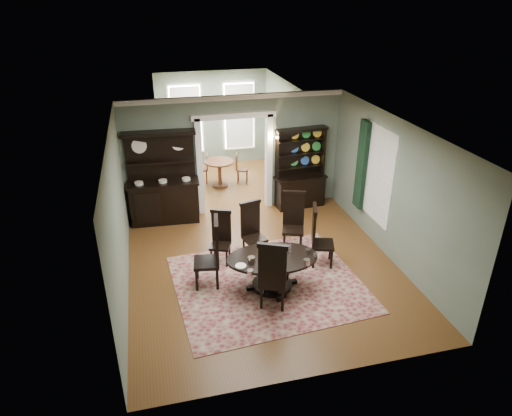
{
  "coord_description": "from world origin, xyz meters",
  "views": [
    {
      "loc": [
        -2.07,
        -7.73,
        5.31
      ],
      "look_at": [
        -0.03,
        0.6,
        1.13
      ],
      "focal_mm": 32.0,
      "sensor_mm": 36.0,
      "label": 1
    }
  ],
  "objects_px": {
    "sideboard": "(164,191)",
    "welsh_dresser": "(300,179)",
    "dining_table": "(272,266)",
    "parlor_table": "(220,170)"
  },
  "relations": [
    {
      "from": "sideboard",
      "to": "welsh_dresser",
      "type": "xyz_separation_m",
      "value": [
        3.53,
        0.04,
        -0.03
      ]
    },
    {
      "from": "dining_table",
      "to": "parlor_table",
      "type": "distance_m",
      "value": 5.2
    },
    {
      "from": "dining_table",
      "to": "welsh_dresser",
      "type": "xyz_separation_m",
      "value": [
        1.71,
        3.42,
        0.29
      ]
    },
    {
      "from": "welsh_dresser",
      "to": "parlor_table",
      "type": "distance_m",
      "value": 2.57
    },
    {
      "from": "welsh_dresser",
      "to": "dining_table",
      "type": "bearing_deg",
      "value": -122.02
    },
    {
      "from": "dining_table",
      "to": "welsh_dresser",
      "type": "bearing_deg",
      "value": 68.14
    },
    {
      "from": "sideboard",
      "to": "welsh_dresser",
      "type": "bearing_deg",
      "value": 3.96
    },
    {
      "from": "sideboard",
      "to": "welsh_dresser",
      "type": "relative_size",
      "value": 1.08
    },
    {
      "from": "dining_table",
      "to": "parlor_table",
      "type": "xyz_separation_m",
      "value": [
        -0.13,
        5.2,
        0.03
      ]
    },
    {
      "from": "dining_table",
      "to": "sideboard",
      "type": "distance_m",
      "value": 3.86
    }
  ]
}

